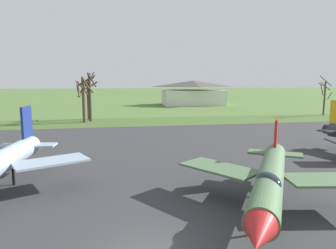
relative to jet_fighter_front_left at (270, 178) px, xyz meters
The scene contains 8 objects.
asphalt_apron 13.33m from the jet_fighter_front_left, 123.52° to the left, with size 100.10×46.45×0.05m, color #333335.
grass_verge_strip 40.90m from the jet_fighter_front_left, 100.25° to the left, with size 160.10×12.00×0.06m, color #415C29.
jet_fighter_front_left is the anchor object (origin of this frame).
bare_tree_left_of_center 43.30m from the jet_fighter_front_left, 109.06° to the left, with size 2.45×2.50×8.33m.
bare_tree_center 47.43m from the jet_fighter_front_left, 106.65° to the left, with size 3.96×3.23×9.26m.
bare_tree_right_of_center 44.65m from the jet_fighter_front_left, 107.18° to the left, with size 2.85×2.65×9.05m.
bare_tree_far_right 56.77m from the jet_fighter_front_left, 50.15° to the left, with size 3.11×2.69×8.66m.
visitor_building 79.23m from the jet_fighter_front_left, 78.54° to the left, with size 19.51×12.99×7.64m.
Camera 1 is at (-1.27, -12.20, 7.56)m, focal length 32.24 mm.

